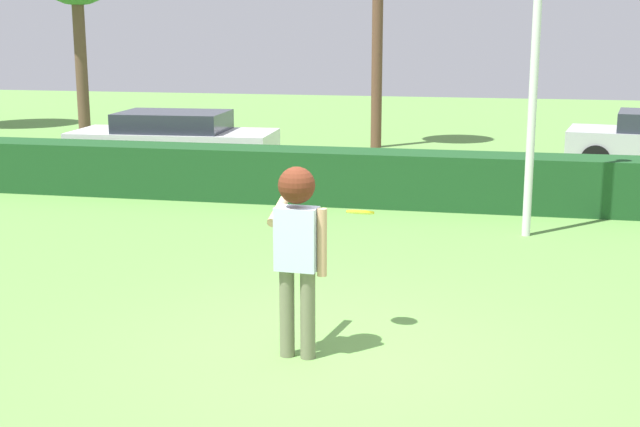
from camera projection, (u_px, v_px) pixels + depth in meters
name	position (u px, v px, depth m)	size (l,w,h in m)	color
ground_plane	(328.00, 355.00, 8.11)	(60.00, 60.00, 0.00)	#639646
person	(297.00, 238.00, 7.84)	(0.56, 0.77, 1.79)	#6E7055
frisbee	(360.00, 212.00, 8.45)	(0.28, 0.27, 0.10)	yellow
lamppost	(537.00, 17.00, 12.05)	(0.24, 0.24, 5.62)	silver
hedge_row	(411.00, 179.00, 14.72)	(19.44, 0.90, 0.91)	#1A4920
parked_car_white	(174.00, 139.00, 18.17)	(4.28, 1.98, 1.25)	white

